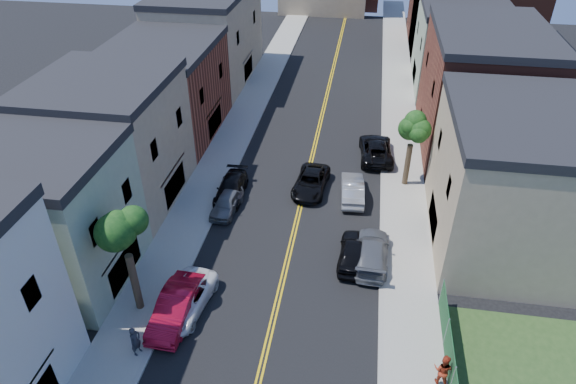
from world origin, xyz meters
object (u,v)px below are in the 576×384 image
at_px(grey_car_left, 227,203).
at_px(dark_car_right_far, 376,149).
at_px(silver_car_right, 352,189).
at_px(black_suv_lane, 311,182).
at_px(pedestrian_right, 443,370).
at_px(black_car_left, 231,188).
at_px(red_sedan, 176,307).
at_px(pedestrian_left, 135,341).
at_px(white_pickup, 185,300).
at_px(black_car_right, 354,252).
at_px(grey_car_right, 372,252).

height_order(grey_car_left, dark_car_right_far, dark_car_right_far).
distance_m(grey_car_left, silver_car_right, 9.68).
bearing_deg(black_suv_lane, pedestrian_right, -57.58).
bearing_deg(grey_car_left, black_car_left, 100.14).
bearing_deg(red_sedan, pedestrian_left, -110.69).
bearing_deg(black_car_left, silver_car_right, 6.96).
relative_size(white_pickup, black_car_right, 1.11).
xyz_separation_m(red_sedan, white_pickup, (0.27, 0.73, -0.14)).
distance_m(red_sedan, pedestrian_right, 14.76).
xyz_separation_m(white_pickup, silver_car_right, (9.03, 13.11, 0.07)).
distance_m(grey_car_left, black_car_right, 10.46).
relative_size(red_sedan, grey_car_right, 0.97).
xyz_separation_m(grey_car_left, black_suv_lane, (5.84, 3.78, 0.03)).
xyz_separation_m(grey_car_left, black_car_right, (9.61, -4.14, 0.10)).
xyz_separation_m(grey_car_left, pedestrian_left, (-1.36, -13.46, 0.38)).
distance_m(red_sedan, black_suv_lane, 15.62).
xyz_separation_m(grey_car_right, pedestrian_right, (3.66, -8.80, 0.34)).
distance_m(red_sedan, dark_car_right_far, 23.18).
bearing_deg(pedestrian_right, dark_car_right_far, -60.00).
xyz_separation_m(red_sedan, grey_car_left, (0.16, 10.64, -0.17)).
distance_m(black_car_right, black_suv_lane, 8.78).
relative_size(red_sedan, black_suv_lane, 1.00).
distance_m(grey_car_right, black_suv_lane, 9.18).
height_order(grey_car_left, silver_car_right, silver_car_right).
bearing_deg(black_suv_lane, dark_car_right_far, 55.05).
bearing_deg(pedestrian_left, pedestrian_right, -70.12).
relative_size(black_car_left, grey_car_right, 0.91).
distance_m(black_car_left, grey_car_right, 12.41).
xyz_separation_m(grey_car_left, pedestrian_right, (14.44, -12.76, 0.43)).
distance_m(grey_car_right, pedestrian_right, 9.54).
relative_size(silver_car_right, dark_car_right_far, 0.82).
bearing_deg(pedestrian_left, black_suv_lane, -5.33).
xyz_separation_m(grey_car_left, dark_car_right_far, (10.84, 9.77, 0.12)).
bearing_deg(silver_car_right, red_sedan, 51.71).
distance_m(silver_car_right, pedestrian_left, 19.69).
xyz_separation_m(white_pickup, pedestrian_right, (14.33, -2.85, 0.41)).
bearing_deg(silver_car_right, pedestrian_right, 104.00).
height_order(black_car_left, silver_car_right, silver_car_right).
relative_size(grey_car_left, dark_car_right_far, 0.69).
height_order(grey_car_right, black_car_right, black_car_right).
bearing_deg(pedestrian_right, grey_car_right, -46.48).
bearing_deg(grey_car_left, grey_car_right, -14.85).
xyz_separation_m(red_sedan, black_car_left, (0.00, 12.54, -0.14)).
bearing_deg(white_pickup, pedestrian_right, -4.20).
relative_size(white_pickup, dark_car_right_far, 0.88).
bearing_deg(black_car_left, white_pickup, -89.64).
xyz_separation_m(pedestrian_left, pedestrian_right, (15.80, 0.70, 0.05)).
distance_m(silver_car_right, dark_car_right_far, 6.79).
height_order(black_car_right, silver_car_right, black_car_right).
distance_m(grey_car_left, black_suv_lane, 6.96).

